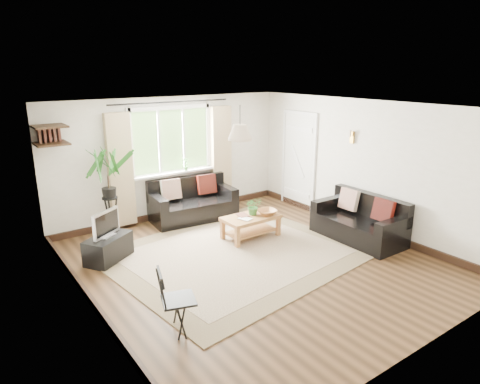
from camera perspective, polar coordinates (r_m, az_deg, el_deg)
floor at (r=6.80m, az=1.99°, el=-9.30°), size 5.50×5.50×0.00m
ceiling at (r=6.15m, az=2.21°, el=11.28°), size 5.50×5.50×0.00m
wall_back at (r=8.65m, az=-9.13°, el=4.52°), size 5.00×0.02×2.40m
wall_front at (r=4.64m, az=23.48°, el=-7.13°), size 5.00×0.02×2.40m
wall_left at (r=5.30m, az=-19.90°, el=-3.86°), size 0.02×5.50×2.40m
wall_right at (r=8.10m, az=16.27°, el=3.27°), size 0.02×5.50×2.40m
rug at (r=7.05m, az=-0.72°, el=-8.21°), size 4.13×3.66×0.02m
window at (r=8.55m, az=-9.12°, el=6.77°), size 2.50×0.16×2.16m
door at (r=9.24m, az=7.80°, el=4.06°), size 0.06×0.96×2.06m
corner_shelf at (r=7.57m, az=-23.97°, el=6.96°), size 0.50×0.50×0.34m
pendant_lamp at (r=6.51m, az=0.00°, el=8.48°), size 0.36×0.36×0.54m
wall_sconce at (r=8.13m, az=14.60°, el=7.33°), size 0.12×0.12×0.28m
sofa_back at (r=8.53m, az=-6.29°, el=-1.17°), size 1.72×0.98×0.78m
sofa_right at (r=7.79m, az=15.52°, el=-3.52°), size 1.60×0.81×0.75m
coffee_table at (r=7.63m, az=1.44°, el=-4.69°), size 1.01×0.55×0.41m
table_plant at (r=7.59m, az=1.81°, el=-1.88°), size 0.35×0.32×0.31m
bowl at (r=7.64m, az=3.62°, el=-2.68°), size 0.38×0.38×0.08m
book_a at (r=7.34m, az=0.29°, el=-3.75°), size 0.21×0.26×0.02m
book_b at (r=7.52m, az=-0.27°, el=-3.22°), size 0.22×0.27×0.02m
tv_stand at (r=7.08m, az=-17.14°, el=-7.19°), size 0.85×0.76×0.40m
tv at (r=6.93m, az=-17.43°, el=-4.00°), size 0.59×0.47×0.44m
palm_stand at (r=7.81m, az=-17.02°, el=-0.25°), size 0.79×0.79×1.61m
folding_chair at (r=5.05m, az=-8.20°, el=-14.17°), size 0.51×0.51×0.79m
sill_plant at (r=8.68m, az=-7.26°, el=3.73°), size 0.14×0.10×0.27m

